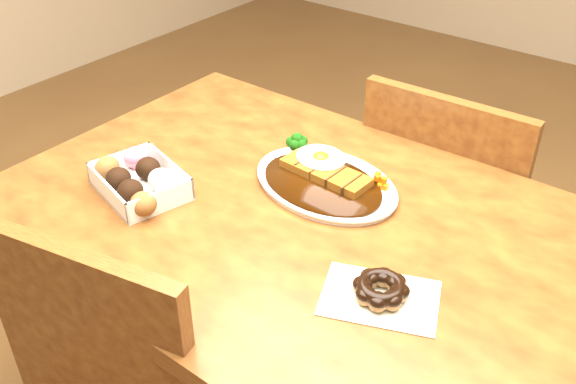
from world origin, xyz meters
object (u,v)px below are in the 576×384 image
Objects in this scene: table at (300,255)px; katsu_curry_plate at (325,178)px; pon_de_ring at (381,290)px; chair_far at (449,217)px; donut_box at (138,180)px.

table is 3.52× the size of katsu_curry_plate.
katsu_curry_plate is (-0.03, 0.12, 0.11)m from table.
katsu_curry_plate reaches higher than table.
pon_de_ring is (0.27, -0.22, 0.00)m from katsu_curry_plate.
chair_far reaches higher than table.
pon_de_ring is at bearing -39.71° from katsu_curry_plate.
chair_far reaches higher than donut_box.
katsu_curry_plate is at bearing 102.36° from table.
chair_far is 3.93× the size of donut_box.
table is 0.36m from donut_box.
pon_de_ring reaches higher than table.
pon_de_ring is (0.15, -0.64, 0.29)m from chair_far.
katsu_curry_plate is at bearing 41.16° from donut_box.
chair_far is at bearing 74.28° from katsu_curry_plate.
donut_box reaches higher than pon_de_ring.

